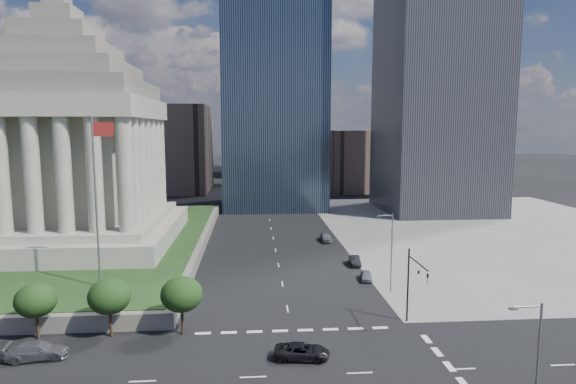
{
  "coord_description": "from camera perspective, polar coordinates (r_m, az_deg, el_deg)",
  "views": [
    {
      "loc": [
        -3.94,
        -32.66,
        20.43
      ],
      "look_at": [
        -0.44,
        13.35,
        14.38
      ],
      "focal_mm": 30.0,
      "sensor_mm": 36.0,
      "label": 1
    }
  ],
  "objects": [
    {
      "name": "ground",
      "position": [
        134.28,
        -2.62,
        -1.29
      ],
      "size": [
        500.0,
        500.0,
        0.0
      ],
      "primitive_type": "plane",
      "color": "black",
      "rests_on": "ground"
    },
    {
      "name": "sidewalk_ne",
      "position": [
        107.23,
        23.57,
        -4.14
      ],
      "size": [
        68.0,
        90.0,
        0.03
      ],
      "primitive_type": "cube",
      "color": "slate",
      "rests_on": "ground"
    },
    {
      "name": "plaza_terrace",
      "position": [
        94.34,
        -30.18,
        -5.51
      ],
      "size": [
        66.0,
        70.0,
        1.8
      ],
      "primitive_type": "cube",
      "color": "#615C53",
      "rests_on": "ground"
    },
    {
      "name": "plaza_lawn",
      "position": [
        94.15,
        -30.22,
        -4.95
      ],
      "size": [
        64.0,
        68.0,
        0.1
      ],
      "primitive_type": "cube",
      "color": "#1B3917",
      "rests_on": "plaza_terrace"
    },
    {
      "name": "war_memorial",
      "position": [
        86.09,
        -25.01,
        7.42
      ],
      "size": [
        34.0,
        34.0,
        39.0
      ],
      "primitive_type": null,
      "color": "gray",
      "rests_on": "plaza_lawn"
    },
    {
      "name": "flagpole",
      "position": [
        59.87,
        -21.7,
        -0.09
      ],
      "size": [
        2.52,
        0.24,
        20.0
      ],
      "color": "slate",
      "rests_on": "plaza_lawn"
    },
    {
      "name": "midrise_glass",
      "position": [
        128.16,
        -1.72,
        11.74
      ],
      "size": [
        26.0,
        26.0,
        60.0
      ],
      "primitive_type": "cube",
      "color": "black",
      "rests_on": "ground"
    },
    {
      "name": "highrise_ne",
      "position": [
        129.73,
        17.65,
        20.3
      ],
      "size": [
        26.0,
        28.0,
        100.0
      ],
      "primitive_type": "cube",
      "color": "black",
      "rests_on": "ground"
    },
    {
      "name": "building_filler_ne",
      "position": [
        166.91,
        8.11,
        3.81
      ],
      "size": [
        20.0,
        30.0,
        20.0
      ],
      "primitive_type": "cube",
      "color": "brown",
      "rests_on": "ground"
    },
    {
      "name": "building_filler_nw",
      "position": [
        164.86,
        -13.49,
        5.02
      ],
      "size": [
        24.0,
        30.0,
        28.0
      ],
      "primitive_type": "cube",
      "color": "brown",
      "rests_on": "ground"
    },
    {
      "name": "traffic_signal_ne",
      "position": [
        51.48,
        14.71,
        -9.94
      ],
      "size": [
        0.3,
        5.74,
        8.0
      ],
      "color": "black",
      "rests_on": "ground"
    },
    {
      "name": "street_lamp_south",
      "position": [
        35.03,
        27.19,
        -18.33
      ],
      "size": [
        2.13,
        0.22,
        10.0
      ],
      "color": "slate",
      "rests_on": "ground"
    },
    {
      "name": "street_lamp_north",
      "position": [
        61.98,
        12.04,
        -6.49
      ],
      "size": [
        2.13,
        0.22,
        10.0
      ],
      "color": "slate",
      "rests_on": "ground"
    },
    {
      "name": "pickup_truck",
      "position": [
        45.33,
        1.68,
        -18.36
      ],
      "size": [
        2.84,
        5.19,
        1.38
      ],
      "primitive_type": "imported",
      "rotation": [
        0.0,
        0.0,
        1.46
      ],
      "color": "black",
      "rests_on": "ground"
    },
    {
      "name": "suv_grey",
      "position": [
        50.5,
        -27.57,
        -16.32
      ],
      "size": [
        5.59,
        2.91,
        1.55
      ],
      "primitive_type": "imported",
      "rotation": [
        0.0,
        0.0,
        1.71
      ],
      "color": "#4C4D52",
      "rests_on": "ground"
    },
    {
      "name": "parked_sedan_near",
      "position": [
        67.25,
        9.26,
        -9.76
      ],
      "size": [
        2.07,
        3.85,
        1.25
      ],
      "primitive_type": "imported",
      "rotation": [
        0.0,
        0.0,
        -0.17
      ],
      "color": "gray",
      "rests_on": "ground"
    },
    {
      "name": "parked_sedan_mid",
      "position": [
        74.11,
        7.92,
        -8.07
      ],
      "size": [
        1.67,
        4.17,
        1.35
      ],
      "primitive_type": "imported",
      "rotation": [
        0.0,
        0.0,
        -0.06
      ],
      "color": "black",
      "rests_on": "ground"
    },
    {
      "name": "parked_sedan_far",
      "position": [
        88.59,
        4.51,
        -5.37
      ],
      "size": [
        4.63,
        1.96,
        1.56
      ],
      "primitive_type": "imported",
      "rotation": [
        0.0,
        0.0,
        0.03
      ],
      "color": "slate",
      "rests_on": "ground"
    }
  ]
}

